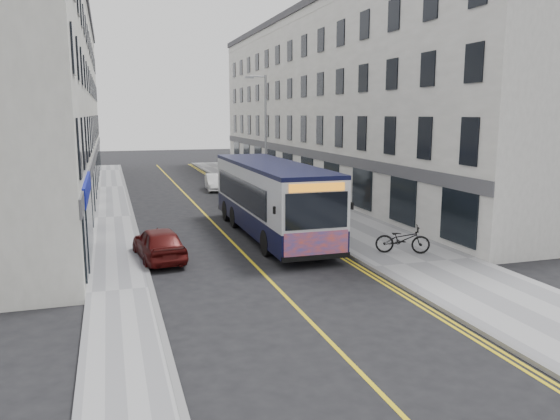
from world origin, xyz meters
TOP-DOWN VIEW (x-y plane):
  - ground at (0.00, 0.00)m, footprint 140.00×140.00m
  - pavement_east at (6.25, 12.00)m, footprint 4.50×64.00m
  - pavement_west at (-5.00, 12.00)m, footprint 2.00×64.00m
  - kerb_east at (4.00, 12.00)m, footprint 0.18×64.00m
  - kerb_west at (-4.00, 12.00)m, footprint 0.18×64.00m
  - road_centre_line at (0.00, 12.00)m, footprint 0.12×64.00m
  - road_dbl_yellow_inner at (3.55, 12.00)m, footprint 0.10×64.00m
  - road_dbl_yellow_outer at (3.75, 12.00)m, footprint 0.10×64.00m
  - terrace_east at (11.50, 21.00)m, footprint 6.00×46.00m
  - terrace_west at (-9.00, 21.00)m, footprint 6.00×46.00m
  - streetlamp at (4.17, 14.00)m, footprint 1.32×0.18m
  - city_bus at (2.03, 5.40)m, footprint 2.76×11.84m
  - bicycle at (6.04, 0.22)m, footprint 2.29×1.57m
  - pedestrian_near at (7.16, 10.76)m, footprint 0.62×0.46m
  - pedestrian_far at (6.10, 12.39)m, footprint 1.14×0.98m
  - car_white at (2.43, 21.54)m, footprint 1.62×3.81m
  - car_maroon at (-3.40, 2.51)m, footprint 2.03×4.11m

SIDE VIEW (x-z plane):
  - ground at x=0.00m, z-range 0.00..0.00m
  - road_centre_line at x=0.00m, z-range 0.00..0.01m
  - road_dbl_yellow_inner at x=3.55m, z-range 0.00..0.01m
  - road_dbl_yellow_outer at x=3.75m, z-range 0.00..0.01m
  - pavement_east at x=6.25m, z-range 0.00..0.12m
  - pavement_west at x=-5.00m, z-range 0.00..0.12m
  - kerb_east at x=4.00m, z-range 0.00..0.13m
  - kerb_west at x=-4.00m, z-range 0.00..0.13m
  - car_white at x=2.43m, z-range 0.00..1.22m
  - car_maroon at x=-3.40m, z-range 0.00..1.35m
  - bicycle at x=6.04m, z-range 0.12..1.26m
  - pedestrian_near at x=7.16m, z-range 0.12..1.68m
  - pedestrian_far at x=6.10m, z-range 0.12..2.13m
  - city_bus at x=2.03m, z-range 0.16..3.60m
  - streetlamp at x=4.17m, z-range 0.38..8.38m
  - terrace_east at x=11.50m, z-range 0.00..13.00m
  - terrace_west at x=-9.00m, z-range 0.00..13.00m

